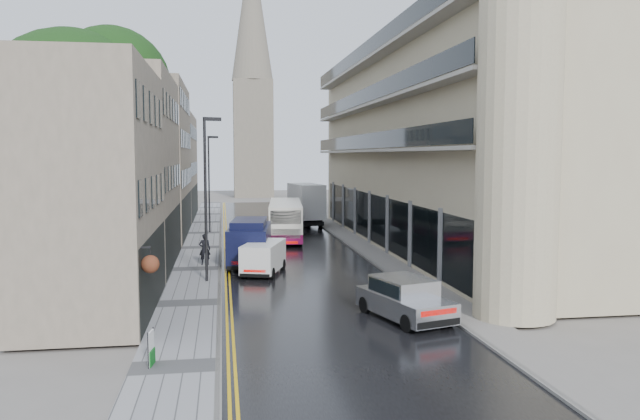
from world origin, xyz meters
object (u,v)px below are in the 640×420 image
object	(u,v)px
pedestrian	(205,249)
white_van	(243,261)
white_lorry	(298,206)
estate_sign	(151,348)
silver_hatchback	(408,309)
navy_van	(229,246)
tree_far	(117,159)
cream_bus	(271,224)
lamp_post_near	(206,200)
tree_near	(73,147)
lamp_post_far	(209,184)

from	to	relation	value
pedestrian	white_van	bearing A→B (deg)	115.70
white_lorry	estate_sign	xyz separation A→B (m)	(-8.88, -35.85, -1.32)
white_van	pedestrian	bearing A→B (deg)	136.15
silver_hatchback	navy_van	bearing A→B (deg)	99.31
navy_van	white_lorry	bearing A→B (deg)	79.68
silver_hatchback	tree_far	bearing A→B (deg)	101.43
cream_bus	lamp_post_near	bearing A→B (deg)	-102.17
cream_bus	white_lorry	bearing A→B (deg)	77.07
silver_hatchback	navy_van	size ratio (longest dim) A/B	0.81
cream_bus	navy_van	bearing A→B (deg)	-101.37
tree_near	silver_hatchback	world-z (taller)	tree_near
tree_near	pedestrian	bearing A→B (deg)	3.05
white_van	lamp_post_far	bearing A→B (deg)	113.56
white_van	lamp_post_far	size ratio (longest dim) A/B	0.50
tree_near	navy_van	world-z (taller)	tree_near
lamp_post_far	tree_far	bearing A→B (deg)	-177.17
cream_bus	white_lorry	distance (m)	10.11
tree_far	silver_hatchback	bearing A→B (deg)	-62.27
lamp_post_near	lamp_post_far	world-z (taller)	lamp_post_near
tree_near	pedestrian	distance (m)	9.23
white_lorry	navy_van	world-z (taller)	white_lorry
tree_near	white_van	xyz separation A→B (m)	(9.17, -3.44, -6.03)
tree_near	estate_sign	distance (m)	19.22
pedestrian	lamp_post_near	size ratio (longest dim) A/B	0.22
navy_van	lamp_post_far	size ratio (longest dim) A/B	0.70
tree_far	navy_van	world-z (taller)	tree_far
lamp_post_far	estate_sign	distance (m)	33.61
navy_van	silver_hatchback	bearing A→B (deg)	-57.10
tree_far	cream_bus	distance (m)	12.88
cream_bus	estate_sign	bearing A→B (deg)	-96.72
lamp_post_far	lamp_post_near	bearing A→B (deg)	-112.13
tree_near	cream_bus	bearing A→B (deg)	38.09
silver_hatchback	cream_bus	bearing A→B (deg)	81.39
silver_hatchback	lamp_post_far	xyz separation A→B (m)	(-7.75, 30.84, 3.22)
tree_near	lamp_post_near	xyz separation A→B (m)	(7.30, -4.43, -2.70)
lamp_post_near	estate_sign	bearing A→B (deg)	-117.38
lamp_post_far	estate_sign	xyz separation A→B (m)	(-1.14, -33.41, -3.45)
tree_far	white_lorry	world-z (taller)	tree_far
silver_hatchback	lamp_post_far	size ratio (longest dim) A/B	0.57
tree_near	pedestrian	world-z (taller)	tree_near
tree_near	tree_far	distance (m)	13.02
tree_far	estate_sign	xyz separation A→B (m)	(5.62, -30.17, -5.58)
silver_hatchback	white_van	distance (m)	12.50
cream_bus	estate_sign	distance (m)	26.89
tree_far	navy_van	bearing A→B (deg)	-60.38
tree_near	lamp_post_far	size ratio (longest dim) A/B	1.75
pedestrian	cream_bus	bearing A→B (deg)	-120.45
tree_near	estate_sign	bearing A→B (deg)	-70.98
silver_hatchback	lamp_post_near	xyz separation A→B (m)	(-7.51, 10.16, 3.38)
cream_bus	white_lorry	xyz separation A→B (m)	(3.19, 9.58, 0.52)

